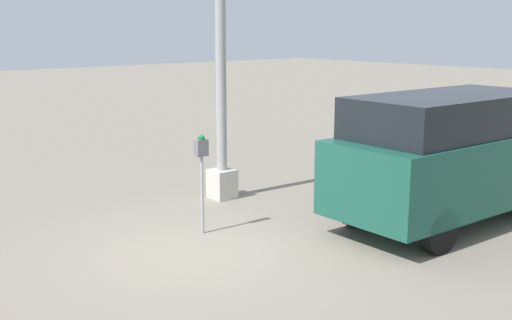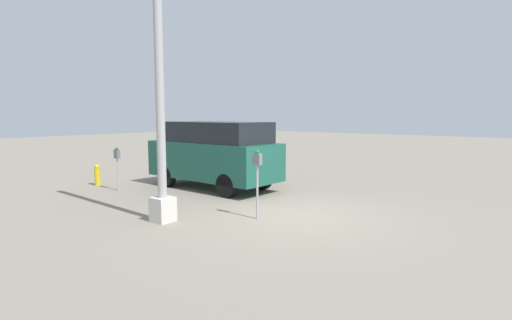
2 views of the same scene
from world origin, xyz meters
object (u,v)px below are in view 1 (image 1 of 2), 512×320
parking_meter_far (420,134)px  parked_van (451,154)px  parking_meter_near (202,161)px  fire_hydrant (459,156)px  lamp_post (221,67)px

parking_meter_far → parked_van: parked_van is taller
parking_meter_near → parking_meter_far: parking_meter_near is taller
fire_hydrant → parking_meter_near: bearing=179.4°
parking_meter_far → fire_hydrant: 1.49m
parking_meter_far → parked_van: bearing=-134.2°
fire_hydrant → parked_van: bearing=-149.3°
fire_hydrant → lamp_post: bearing=163.8°
parked_van → fire_hydrant: parked_van is taller
parking_meter_near → lamp_post: lamp_post is taller
lamp_post → fire_hydrant: size_ratio=9.16×
parking_meter_near → lamp_post: size_ratio=0.24×
parking_meter_far → fire_hydrant: bearing=-3.1°
lamp_post → parked_van: lamp_post is taller
parking_meter_far → parked_van: size_ratio=0.30×
parking_meter_near → fire_hydrant: bearing=-0.1°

